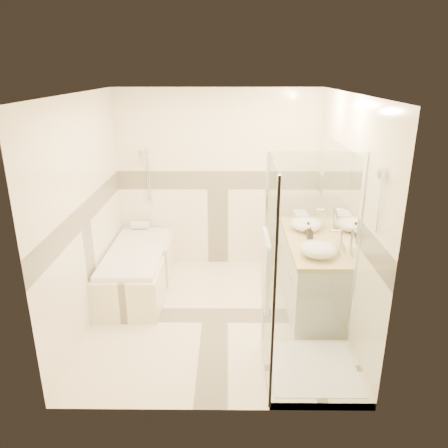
{
  "coord_description": "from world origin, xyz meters",
  "views": [
    {
      "loc": [
        0.14,
        -4.45,
        2.74
      ],
      "look_at": [
        0.1,
        0.25,
        1.05
      ],
      "focal_mm": 35.0,
      "sensor_mm": 36.0,
      "label": 1
    }
  ],
  "objects_px": {
    "amenity_bottle_b": "(308,228)",
    "shower_enclosure": "(302,324)",
    "vessel_sink_far": "(319,249)",
    "amenity_bottle_a": "(310,233)",
    "vanity": "(309,272)",
    "vessel_sink_near": "(306,224)",
    "bathtub": "(137,267)"
  },
  "relations": [
    {
      "from": "vanity",
      "to": "amenity_bottle_b",
      "type": "relative_size",
      "value": 10.37
    },
    {
      "from": "vessel_sink_near",
      "to": "amenity_bottle_b",
      "type": "distance_m",
      "value": 0.14
    },
    {
      "from": "vanity",
      "to": "vessel_sink_near",
      "type": "bearing_deg",
      "value": 93.83
    },
    {
      "from": "amenity_bottle_a",
      "to": "amenity_bottle_b",
      "type": "height_order",
      "value": "amenity_bottle_b"
    },
    {
      "from": "vanity",
      "to": "vessel_sink_far",
      "type": "distance_m",
      "value": 0.71
    },
    {
      "from": "shower_enclosure",
      "to": "vessel_sink_far",
      "type": "bearing_deg",
      "value": 70.61
    },
    {
      "from": "bathtub",
      "to": "vessel_sink_far",
      "type": "xyz_separation_m",
      "value": [
        2.13,
        -0.85,
        0.62
      ]
    },
    {
      "from": "amenity_bottle_a",
      "to": "amenity_bottle_b",
      "type": "relative_size",
      "value": 0.93
    },
    {
      "from": "bathtub",
      "to": "vanity",
      "type": "distance_m",
      "value": 2.18
    },
    {
      "from": "vanity",
      "to": "vessel_sink_far",
      "type": "xyz_separation_m",
      "value": [
        -0.02,
        -0.5,
        0.5
      ]
    },
    {
      "from": "bathtub",
      "to": "amenity_bottle_b",
      "type": "xyz_separation_m",
      "value": [
        2.13,
        -0.19,
        0.62
      ]
    },
    {
      "from": "vessel_sink_far",
      "to": "amenity_bottle_a",
      "type": "xyz_separation_m",
      "value": [
        0.0,
        0.51,
        -0.01
      ]
    },
    {
      "from": "vanity",
      "to": "shower_enclosure",
      "type": "bearing_deg",
      "value": -102.97
    },
    {
      "from": "bathtub",
      "to": "vessel_sink_near",
      "type": "xyz_separation_m",
      "value": [
        2.13,
        -0.05,
        0.62
      ]
    },
    {
      "from": "vanity",
      "to": "shower_enclosure",
      "type": "distance_m",
      "value": 1.31
    },
    {
      "from": "vanity",
      "to": "vessel_sink_far",
      "type": "height_order",
      "value": "vessel_sink_far"
    },
    {
      "from": "vessel_sink_near",
      "to": "amenity_bottle_a",
      "type": "relative_size",
      "value": 2.68
    },
    {
      "from": "shower_enclosure",
      "to": "amenity_bottle_a",
      "type": "xyz_separation_m",
      "value": [
        0.27,
        1.29,
        0.42
      ]
    },
    {
      "from": "amenity_bottle_b",
      "to": "shower_enclosure",
      "type": "bearing_deg",
      "value": -100.83
    },
    {
      "from": "vessel_sink_far",
      "to": "amenity_bottle_a",
      "type": "distance_m",
      "value": 0.51
    },
    {
      "from": "vessel_sink_near",
      "to": "amenity_bottle_a",
      "type": "xyz_separation_m",
      "value": [
        0.0,
        -0.28,
        -0.01
      ]
    },
    {
      "from": "vanity",
      "to": "bathtub",
      "type": "bearing_deg",
      "value": 170.75
    },
    {
      "from": "vanity",
      "to": "vessel_sink_far",
      "type": "relative_size",
      "value": 4.13
    },
    {
      "from": "vanity",
      "to": "amenity_bottle_b",
      "type": "xyz_separation_m",
      "value": [
        -0.02,
        0.16,
        0.5
      ]
    },
    {
      "from": "amenity_bottle_a",
      "to": "vessel_sink_far",
      "type": "bearing_deg",
      "value": -90.0
    },
    {
      "from": "bathtub",
      "to": "shower_enclosure",
      "type": "xyz_separation_m",
      "value": [
        1.86,
        -1.62,
        0.2
      ]
    },
    {
      "from": "vanity",
      "to": "vessel_sink_near",
      "type": "relative_size",
      "value": 4.17
    },
    {
      "from": "shower_enclosure",
      "to": "vessel_sink_far",
      "type": "height_order",
      "value": "shower_enclosure"
    },
    {
      "from": "vanity",
      "to": "shower_enclosure",
      "type": "height_order",
      "value": "shower_enclosure"
    },
    {
      "from": "amenity_bottle_a",
      "to": "shower_enclosure",
      "type": "bearing_deg",
      "value": -101.98
    },
    {
      "from": "shower_enclosure",
      "to": "amenity_bottle_a",
      "type": "relative_size",
      "value": 14.09
    },
    {
      "from": "bathtub",
      "to": "vessel_sink_far",
      "type": "distance_m",
      "value": 2.37
    }
  ]
}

